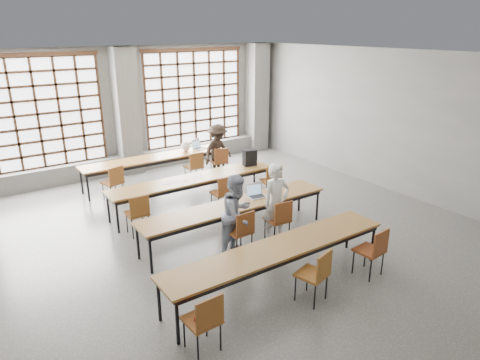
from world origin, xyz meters
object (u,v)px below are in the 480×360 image
Objects in this scene: student_back at (218,151)px; backpack at (250,158)px; chair_mid_centre at (223,190)px; chair_front_left at (241,228)px; red_pouch at (202,317)px; chair_mid_left at (138,211)px; desk_row_b at (194,180)px; chair_front_right at (280,217)px; student_male at (276,203)px; plastic_bag at (186,146)px; desk_row_a at (157,159)px; laptop_front at (256,193)px; laptop_back at (198,146)px; desk_row_d at (279,251)px; chair_near_mid at (317,271)px; phone at (246,203)px; desk_row_c at (236,207)px; chair_near_right at (374,248)px; chair_back_mid at (195,164)px; chair_near_left at (205,317)px; chair_back_left at (114,180)px; student_female at (237,215)px; mouse at (275,193)px; green_box at (231,201)px; chair_back_right at (220,160)px; chair_mid_right at (272,179)px.

student_back reaches higher than backpack.
chair_front_left is (-0.75, -1.81, 0.00)m from chair_mid_centre.
chair_front_left is 2.51m from red_pouch.
chair_mid_left is at bearing 81.14° from red_pouch.
chair_front_right reaches higher than desk_row_b.
plastic_bag is at bearing 89.37° from student_male.
student_male reaches higher than desk_row_a.
student_male is 3.89× the size of laptop_front.
laptop_back is (1.33, 0.10, 0.13)m from desk_row_a.
laptop_front is at bearing 63.54° from desk_row_d.
phone is at bearing 81.26° from chair_near_mid.
laptop_front reaches higher than chair_near_mid.
desk_row_b and desk_row_c have the same top height.
desk_row_c is 13.99× the size of plastic_bag.
chair_near_mid is 6.47m from plastic_bag.
chair_near_right is (1.51, -0.63, -0.13)m from desk_row_d.
chair_back_mid is 6.40m from chair_near_left.
phone is at bearing -65.58° from chair_back_left.
mouse is (1.25, 0.48, -0.01)m from student_female.
chair_near_mid is (-0.77, -1.82, 0.00)m from chair_front_right.
laptop_back is 4.63× the size of mouse.
phone is at bearing -38.05° from green_box.
chair_near_left is 1.94× the size of laptop_back.
chair_mid_left is at bearing 143.45° from phone.
chair_back_mid reaches higher than phone.
chair_mid_centre is at bearing 98.90° from student_male.
desk_row_a is 4.55× the size of chair_front_right.
chair_mid_left is 2.20× the size of backpack.
laptop_back reaches higher than desk_row_c.
chair_back_right is 3.59m from green_box.
chair_back_left is 5.66m from red_pouch.
student_back reaches higher than chair_near_right.
chair_back_left is 3.67m from phone.
chair_back_left is 1.00× the size of chair_near_left.
desk_row_c is 0.79m from student_male.
chair_back_left is at bearing 179.97° from chair_back_right.
chair_back_left is 3.52× the size of green_box.
phone is 3.23m from red_pouch.
desk_row_c is 16.00× the size of green_box.
student_back reaches higher than chair_back_right.
chair_back_right reaches higher than desk_row_d.
desk_row_a is 40.82× the size of mouse.
mouse is at bearing 53.10° from desk_row_d.
chair_front_right is (0.14, -1.81, 0.00)m from chair_mid_centre.
desk_row_c is at bearing 77.55° from desk_row_d.
chair_mid_right is at bearing 57.58° from student_male.
desk_row_c is at bearing -104.59° from chair_back_mid.
phone is at bearing -151.08° from laptop_front.
backpack reaches higher than laptop_front.
desk_row_b is 4.55× the size of chair_front_right.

